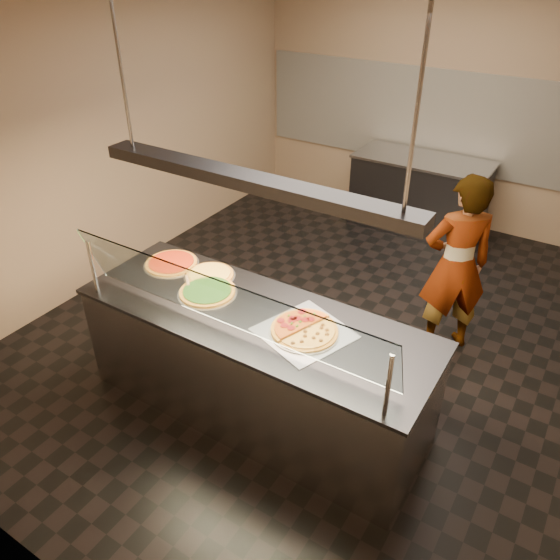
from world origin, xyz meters
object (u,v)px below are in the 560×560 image
Objects in this scene: half_pizza_pepperoni at (291,323)px; pizza_spatula at (194,283)px; half_pizza_sausage at (319,335)px; worker at (456,266)px; prep_table at (419,194)px; heat_lamp_housing at (250,181)px; serving_counter at (256,364)px; pizza_tomato at (172,263)px; perforated_tray at (305,332)px; pizza_spinach at (208,291)px; pizza_cheese at (210,275)px; sneeze_guard at (223,304)px.

half_pizza_pepperoni reaches higher than pizza_spatula.
worker reaches higher than half_pizza_sausage.
prep_table is 0.99× the size of worker.
pizza_spatula is 0.17× the size of prep_table.
half_pizza_sausage is 0.22× the size of heat_lamp_housing.
half_pizza_pepperoni is (0.30, 0.01, 0.50)m from serving_counter.
heat_lamp_housing reaches higher than serving_counter.
pizza_tomato is 0.20× the size of heat_lamp_housing.
half_pizza_pepperoni is at bearing 2.48° from serving_counter.
pizza_spinach reaches higher than perforated_tray.
half_pizza_pepperoni is at bearing -84.04° from prep_table.
serving_counter is 6.66× the size of pizza_cheese.
pizza_spatula is 2.24m from worker.
serving_counter is 0.80m from pizza_cheese.
pizza_spinach is at bearing 139.88° from sneeze_guard.
sneeze_guard is 1.47× the size of worker.
half_pizza_pepperoni is at bearing -9.15° from pizza_tomato.
pizza_tomato is 3.71m from prep_table.
half_pizza_sausage reaches higher than pizza_cheese.
sneeze_guard is 6.07× the size of pizza_cheese.
half_pizza_pepperoni is 1.00× the size of half_pizza_sausage.
sneeze_guard is at bearing -139.37° from perforated_tray.
serving_counter is 1.11m from pizza_tomato.
pizza_cheese reaches higher than serving_counter.
half_pizza_pepperoni is 0.31× the size of prep_table.
pizza_cheese is 1.19m from heat_lamp_housing.
serving_counter is 3.81× the size of perforated_tray.
pizza_tomato is at bearing -1.64° from worker.
sneeze_guard reaches higher than prep_table.
pizza_spinach is 0.55m from pizza_tomato.
half_pizza_pepperoni is 0.93m from pizza_cheese.
half_pizza_sausage is at bearing 36.89° from worker.
sneeze_guard is at bearing -90.00° from heat_lamp_housing.
pizza_tomato is at bearing 167.37° from heat_lamp_housing.
half_pizza_sausage is at bearing -0.84° from half_pizza_pepperoni.
pizza_tomato is 0.27× the size of prep_table.
worker is at bearing 44.47° from pizza_spatula.
heat_lamp_housing reaches higher than half_pizza_pepperoni.
perforated_tray is 0.43× the size of prep_table.
pizza_spatula is at bearing 176.96° from half_pizza_pepperoni.
worker is at bearing 41.23° from pizza_cheese.
serving_counter is 0.58m from half_pizza_pepperoni.
half_pizza_pepperoni reaches higher than half_pizza_sausage.
pizza_cheese is 0.24× the size of prep_table.
worker reaches higher than serving_counter.
sneeze_guard is 8.57× the size of pizza_spatula.
sneeze_guard is at bearing -33.50° from pizza_spatula.
half_pizza_sausage is (0.52, 0.35, -0.27)m from sneeze_guard.
heat_lamp_housing is (-0.00, 0.34, 0.72)m from sneeze_guard.
half_pizza_sausage reaches higher than pizza_tomato.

